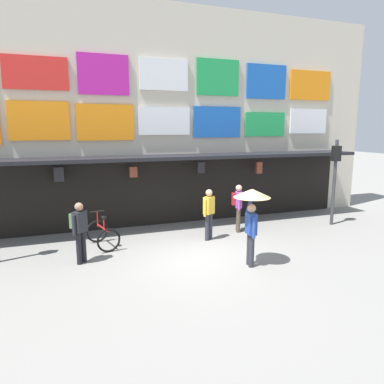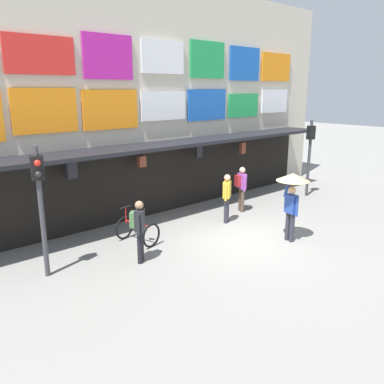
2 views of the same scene
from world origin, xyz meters
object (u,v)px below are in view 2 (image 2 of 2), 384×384
traffic_light_far (310,146)px  pedestrian_in_green (227,196)px  pedestrian_with_umbrella (292,188)px  traffic_light_near (40,191)px  bicycle_parked (137,230)px  pedestrian_in_blue (139,227)px  pedestrian_in_red (241,186)px

traffic_light_far → pedestrian_in_green: 5.26m
pedestrian_in_green → pedestrian_with_umbrella: bearing=-85.8°
traffic_light_near → bicycle_parked: 3.37m
traffic_light_near → pedestrian_with_umbrella: size_ratio=1.54×
traffic_light_near → pedestrian_in_green: 6.32m
bicycle_parked → pedestrian_in_blue: bearing=-121.4°
traffic_light_near → pedestrian_in_blue: size_ratio=1.90×
pedestrian_in_green → pedestrian_in_blue: bearing=-170.1°
bicycle_parked → pedestrian_in_red: 4.69m
traffic_light_far → pedestrian_in_blue: traffic_light_far is taller
traffic_light_near → pedestrian_in_blue: (2.16, -0.83, -1.16)m
pedestrian_in_red → traffic_light_near: bearing=-177.0°
traffic_light_near → pedestrian_in_blue: bearing=-21.1°
traffic_light_far → pedestrian_in_blue: 9.28m
traffic_light_far → pedestrian_in_blue: size_ratio=1.90×
pedestrian_in_red → pedestrian_with_umbrella: bearing=-110.9°
pedestrian_with_umbrella → pedestrian_in_green: size_ratio=1.24×
pedestrian_with_umbrella → traffic_light_far: bearing=27.7°
pedestrian_in_green → pedestrian_in_red: (1.31, 0.52, 0.04)m
pedestrian_with_umbrella → pedestrian_in_red: (1.13, 2.96, -0.66)m
pedestrian_with_umbrella → traffic_light_near: bearing=158.1°
pedestrian_in_red → pedestrian_in_green: bearing=-158.5°
pedestrian_in_green → pedestrian_in_red: same height
traffic_light_far → pedestrian_in_red: 4.00m
bicycle_parked → pedestrian_in_green: size_ratio=0.77×
traffic_light_near → bicycle_parked: size_ratio=2.49×
pedestrian_in_blue → pedestrian_in_green: 4.11m
traffic_light_near → pedestrian_with_umbrella: (6.38, -2.57, -0.50)m
bicycle_parked → pedestrian_in_green: bearing=-7.6°
traffic_light_near → pedestrian_with_umbrella: bearing=-21.9°
bicycle_parked → traffic_light_far: bearing=-2.0°
bicycle_parked → pedestrian_with_umbrella: bearing=-39.4°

